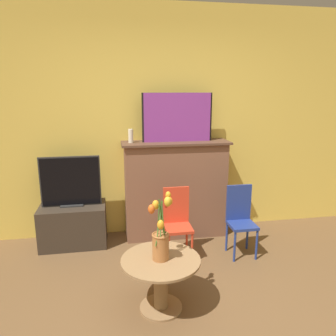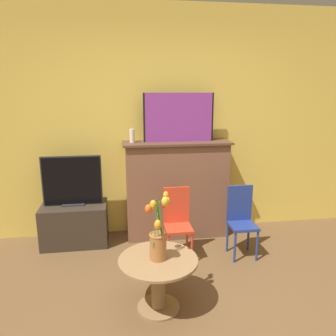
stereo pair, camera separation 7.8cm
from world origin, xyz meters
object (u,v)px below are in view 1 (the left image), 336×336
painting (177,117)px  chair_red (177,219)px  vase_tulips (161,237)px  tv_monitor (71,182)px  chair_blue (240,217)px

painting → chair_red: bearing=-100.9°
painting → vase_tulips: (-0.41, -1.38, -0.80)m
tv_monitor → vase_tulips: size_ratio=1.24×
painting → vase_tulips: 1.65m
painting → tv_monitor: 1.40m
tv_monitor → chair_red: tv_monitor is taller
chair_blue → vase_tulips: vase_tulips is taller
painting → chair_blue: 1.31m
chair_red → vase_tulips: size_ratio=1.42×
chair_red → painting: bearing=79.1°
chair_red → chair_blue: (0.68, -0.04, 0.00)m
chair_red → chair_blue: 0.68m
chair_blue → vase_tulips: size_ratio=1.42×
chair_red → vase_tulips: vase_tulips is taller
tv_monitor → chair_red: bearing=-23.6°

